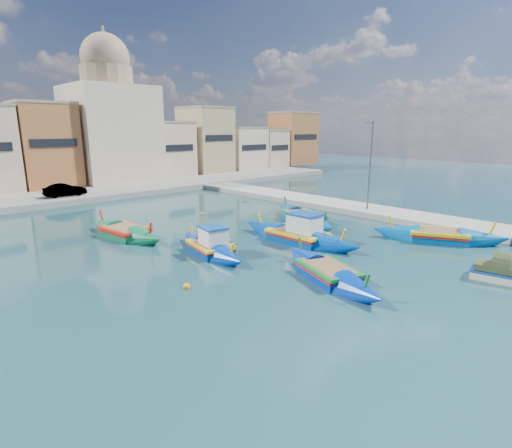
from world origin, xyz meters
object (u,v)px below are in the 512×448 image
luzzu_turquoise_cabin (298,236)px  luzzu_cyan_south (438,237)px  tender_near (500,273)px  luzzu_cyan_mid (303,219)px  quay_street_lamp (370,165)px  luzzu_green (125,233)px  luzzu_blue_cabin (211,248)px  luzzu_blue_south (328,274)px  church_block (110,120)px

luzzu_turquoise_cabin → luzzu_cyan_south: bearing=-42.8°
luzzu_cyan_south → tender_near: (-4.89, -5.10, 0.10)m
luzzu_turquoise_cabin → luzzu_cyan_mid: bearing=36.7°
quay_street_lamp → luzzu_green: (-18.81, 7.68, -4.05)m
luzzu_blue_cabin → luzzu_blue_south: 7.71m
luzzu_blue_cabin → tender_near: size_ratio=2.77×
church_block → luzzu_blue_south: size_ratio=2.23×
quay_street_lamp → church_block: bearing=102.3°
luzzu_cyan_mid → tender_near: bearing=-99.7°
church_block → quay_street_lamp: bearing=-77.7°
luzzu_blue_cabin → luzzu_cyan_mid: bearing=7.7°
church_block → luzzu_blue_cabin: bearing=-105.5°
church_block → quay_street_lamp: (7.44, -34.00, -4.07)m
church_block → tender_near: (-1.40, -46.98, -8.01)m
luzzu_cyan_mid → luzzu_blue_cabin: bearing=-172.3°
luzzu_green → tender_near: (9.96, -20.66, 0.11)m
church_block → luzzu_blue_cabin: size_ratio=2.44×
luzzu_cyan_mid → luzzu_green: luzzu_cyan_mid is taller
luzzu_turquoise_cabin → luzzu_cyan_mid: size_ratio=1.03×
luzzu_blue_cabin → luzzu_cyan_mid: size_ratio=0.82×
luzzu_blue_cabin → luzzu_blue_south: (1.78, -7.51, -0.08)m
quay_street_lamp → luzzu_green: 20.72m
church_block → luzzu_green: bearing=-113.4°
luzzu_green → tender_near: luzzu_green is taller
luzzu_blue_cabin → luzzu_blue_south: bearing=-76.7°
luzzu_blue_cabin → luzzu_turquoise_cabin: bearing=-19.4°
luzzu_green → luzzu_cyan_mid: bearing=-24.4°
luzzu_cyan_mid → luzzu_cyan_south: (2.33, -9.89, -0.00)m
church_block → luzzu_turquoise_cabin: (-3.47, -35.44, -8.03)m
church_block → luzzu_blue_cabin: (-9.26, -33.41, -8.08)m
luzzu_cyan_south → tender_near: 7.07m
luzzu_green → tender_near: size_ratio=3.03×
quay_street_lamp → luzzu_cyan_mid: (-6.29, 2.01, -4.04)m
luzzu_cyan_mid → luzzu_blue_south: 12.42m
luzzu_green → luzzu_blue_south: size_ratio=1.00×
luzzu_blue_south → quay_street_lamp: bearing=24.8°
quay_street_lamp → luzzu_turquoise_cabin: quay_street_lamp is taller
luzzu_blue_cabin → luzzu_cyan_mid: (10.42, 1.42, -0.04)m
church_block → luzzu_green: (-11.36, -26.32, -8.13)m
luzzu_blue_south → tender_near: luzzu_blue_south is taller
church_block → luzzu_green: church_block is taller
luzzu_cyan_mid → luzzu_blue_south: size_ratio=1.12×
luzzu_blue_cabin → luzzu_cyan_south: bearing=-33.6°
luzzu_turquoise_cabin → luzzu_blue_cabin: 6.14m
luzzu_cyan_south → luzzu_cyan_mid: bearing=103.3°
luzzu_cyan_south → tender_near: luzzu_cyan_south is taller
luzzu_cyan_mid → luzzu_green: bearing=155.6°
luzzu_turquoise_cabin → luzzu_blue_south: 6.78m
luzzu_turquoise_cabin → luzzu_cyan_south: luzzu_turquoise_cabin is taller
quay_street_lamp → luzzu_blue_south: bearing=-155.2°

